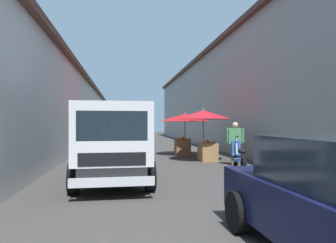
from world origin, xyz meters
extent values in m
plane|color=#3D3A38|center=(13.50, 0.00, 0.00)|extent=(90.00, 90.00, 0.00)
cube|color=silver|center=(15.75, 7.48, 2.23)|extent=(49.50, 7.00, 4.45)
cube|color=#4C3328|center=(15.75, 7.48, 4.57)|extent=(49.80, 7.50, 0.24)
cube|color=gray|center=(15.75, -7.48, 3.11)|extent=(49.50, 7.00, 6.22)
cube|color=#4C3328|center=(15.75, -7.48, 6.34)|extent=(49.80, 7.50, 0.24)
cylinder|color=#9E9EA3|center=(14.44, 1.82, 1.01)|extent=(0.06, 0.06, 2.02)
cone|color=red|center=(14.44, 1.82, 1.83)|extent=(2.40, 2.40, 0.38)
sphere|color=#9E9EA3|center=(14.44, 1.82, 2.06)|extent=(0.07, 0.07, 0.07)
cube|color=brown|center=(14.56, 1.72, 0.35)|extent=(0.88, 0.56, 0.71)
sphere|color=orange|center=(14.61, 1.58, 0.75)|extent=(0.09, 0.09, 0.09)
sphere|color=orange|center=(14.40, 1.70, 0.75)|extent=(0.09, 0.09, 0.09)
sphere|color=orange|center=(14.45, 1.66, 0.75)|extent=(0.09, 0.09, 0.09)
sphere|color=orange|center=(14.67, 1.52, 0.80)|extent=(0.09, 0.09, 0.09)
sphere|color=orange|center=(14.49, 1.89, 0.75)|extent=(0.09, 0.09, 0.09)
cylinder|color=#9E9EA3|center=(14.27, -1.53, 1.03)|extent=(0.06, 0.06, 2.07)
cone|color=red|center=(14.27, -1.53, 1.89)|extent=(2.57, 2.57, 0.36)
sphere|color=#9E9EA3|center=(14.27, -1.53, 2.11)|extent=(0.07, 0.07, 0.07)
cube|color=olive|center=(14.14, -1.38, 0.42)|extent=(0.72, 0.71, 0.83)
sphere|color=orange|center=(14.13, -1.43, 0.93)|extent=(0.09, 0.09, 0.09)
sphere|color=orange|center=(14.06, -1.33, 0.88)|extent=(0.09, 0.09, 0.09)
sphere|color=orange|center=(14.19, -1.43, 0.88)|extent=(0.09, 0.09, 0.09)
cylinder|color=#9E9EA3|center=(11.84, -1.84, 1.08)|extent=(0.06, 0.06, 2.16)
cone|color=red|center=(11.84, -1.84, 1.97)|extent=(2.43, 2.43, 0.38)
sphere|color=#9E9EA3|center=(11.84, -1.84, 2.20)|extent=(0.07, 0.07, 0.07)
cube|color=#9E7547|center=(11.76, -2.01, 0.39)|extent=(0.91, 0.68, 0.78)
sphere|color=orange|center=(11.67, -1.84, 0.82)|extent=(0.09, 0.09, 0.09)
sphere|color=orange|center=(11.78, -2.06, 0.82)|extent=(0.09, 0.09, 0.09)
sphere|color=orange|center=(11.56, -2.24, 0.82)|extent=(0.09, 0.09, 0.09)
sphere|color=orange|center=(11.44, -1.89, 0.82)|extent=(0.09, 0.09, 0.09)
sphere|color=orange|center=(11.62, -1.97, 0.82)|extent=(0.09, 0.09, 0.09)
sphere|color=orange|center=(11.92, -2.06, 0.88)|extent=(0.09, 0.09, 0.09)
cube|color=black|center=(3.82, -0.97, 0.35)|extent=(0.12, 1.65, 0.20)
cube|color=silver|center=(3.84, -0.39, 0.63)|extent=(0.06, 0.24, 0.14)
cube|color=silver|center=(3.85, -1.56, 0.63)|extent=(0.06, 0.24, 0.14)
cylinder|color=black|center=(3.23, -0.12, 0.30)|extent=(0.60, 0.21, 0.60)
cube|color=black|center=(7.81, 1.84, 0.50)|extent=(4.83, 1.58, 0.36)
cube|color=silver|center=(6.17, 1.80, 1.38)|extent=(1.58, 1.79, 1.40)
cube|color=#19232D|center=(5.44, 1.78, 1.55)|extent=(0.10, 1.47, 0.63)
cube|color=#19232D|center=(6.17, 1.80, 1.55)|extent=(1.09, 1.80, 0.45)
cube|color=black|center=(5.43, 1.78, 0.86)|extent=(0.09, 1.40, 0.28)
cube|color=silver|center=(5.35, 1.78, 0.40)|extent=(0.16, 1.75, 0.18)
cube|color=gray|center=(8.64, 1.04, 0.93)|extent=(3.16, 0.14, 0.50)
cube|color=gray|center=(8.60, 2.68, 0.93)|extent=(3.16, 0.14, 0.50)
cube|color=gray|center=(10.18, 1.90, 0.93)|extent=(0.10, 1.65, 0.50)
cylinder|color=black|center=(6.20, 0.93, 0.36)|extent=(0.73, 0.24, 0.72)
cylinder|color=black|center=(6.15, 2.67, 0.36)|extent=(0.73, 0.24, 0.72)
cylinder|color=black|center=(9.27, 1.00, 0.36)|extent=(0.73, 0.24, 0.72)
cylinder|color=black|center=(9.23, 2.75, 0.36)|extent=(0.73, 0.24, 0.72)
cylinder|color=#665B4C|center=(10.23, -2.76, 0.41)|extent=(0.14, 0.14, 0.82)
cylinder|color=#665B4C|center=(10.29, -2.60, 0.41)|extent=(0.14, 0.14, 0.82)
cube|color=#4C8C59|center=(10.26, -2.68, 1.12)|extent=(0.37, 0.52, 0.61)
sphere|color=tan|center=(10.26, -2.68, 1.54)|extent=(0.22, 0.22, 0.22)
cylinder|color=#4C8C59|center=(10.15, -2.95, 1.15)|extent=(0.08, 0.08, 0.55)
cylinder|color=#4C8C59|center=(10.37, -2.42, 1.15)|extent=(0.08, 0.08, 0.55)
cylinder|color=black|center=(10.22, -2.68, 0.22)|extent=(0.45, 0.15, 0.44)
cylinder|color=black|center=(8.98, -2.50, 0.22)|extent=(0.45, 0.17, 0.44)
cube|color=#3359A5|center=(9.55, -2.59, 0.27)|extent=(0.93, 0.41, 0.08)
ellipsoid|color=black|center=(9.25, -2.54, 0.64)|extent=(0.59, 0.34, 0.20)
cube|color=#3359A5|center=(10.17, -2.68, 0.67)|extent=(0.19, 0.34, 0.56)
cylinder|color=silver|center=(10.10, -2.67, 0.77)|extent=(0.28, 0.10, 0.68)
cylinder|color=black|center=(10.02, -2.65, 1.12)|extent=(0.55, 0.12, 0.04)
camera|label=1|loc=(-1.21, 1.57, 1.61)|focal=33.61mm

